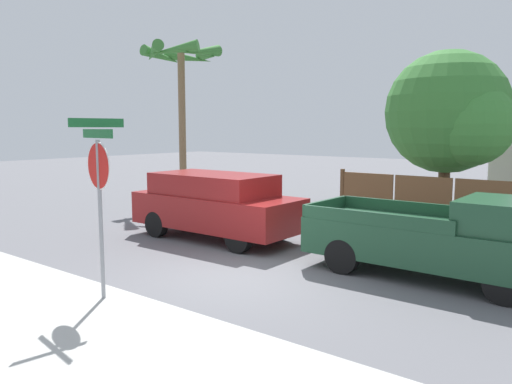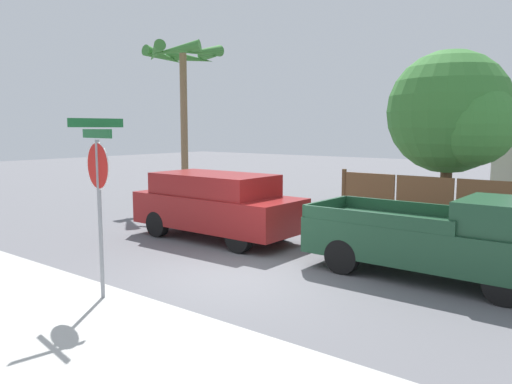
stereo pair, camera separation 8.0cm
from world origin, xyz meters
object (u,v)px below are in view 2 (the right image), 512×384
red_suv (216,204)px  palm_tree (183,67)px  orange_pickup (443,238)px  oak_tree (454,115)px  stop_sign (98,177)px

red_suv → palm_tree: bearing=142.8°
palm_tree → red_suv: 8.32m
red_suv → orange_pickup: 5.99m
oak_tree → red_suv: (-3.64, -8.17, -2.47)m
palm_tree → stop_sign: palm_tree is taller
stop_sign → red_suv: bearing=119.0°
palm_tree → red_suv: size_ratio=1.32×
oak_tree → palm_tree: palm_tree is taller
oak_tree → orange_pickup: bearing=-74.0°
orange_pickup → stop_sign: bearing=-132.4°
stop_sign → oak_tree: bearing=91.1°
oak_tree → palm_tree: size_ratio=0.91×
oak_tree → stop_sign: (-1.97, -12.92, -1.29)m
oak_tree → stop_sign: oak_tree is taller
oak_tree → red_suv: size_ratio=1.21×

